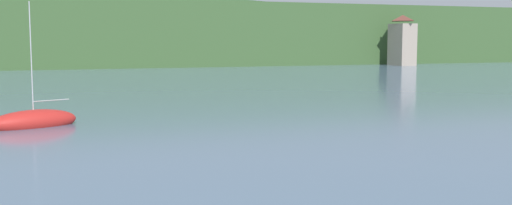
% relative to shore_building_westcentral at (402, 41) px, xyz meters
% --- Properties ---
extents(wooded_hillside, '(352.00, 65.69, 25.36)m').
position_rel_shore_building_westcentral_xyz_m(wooded_hillside, '(-66.12, 42.85, 0.37)').
color(wooded_hillside, '#38562D').
rests_on(wooded_hillside, ground_plane).
extents(shore_building_westcentral, '(3.59, 5.34, 9.87)m').
position_rel_shore_building_westcentral_xyz_m(shore_building_westcentral, '(0.00, 0.00, 0.00)').
color(shore_building_westcentral, gray).
rests_on(shore_building_westcentral, ground_plane).
extents(sailboat_far_3, '(5.38, 3.43, 7.56)m').
position_rel_shore_building_westcentral_xyz_m(sailboat_far_3, '(-68.61, -63.77, -4.49)').
color(sailboat_far_3, red).
rests_on(sailboat_far_3, ground_plane).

